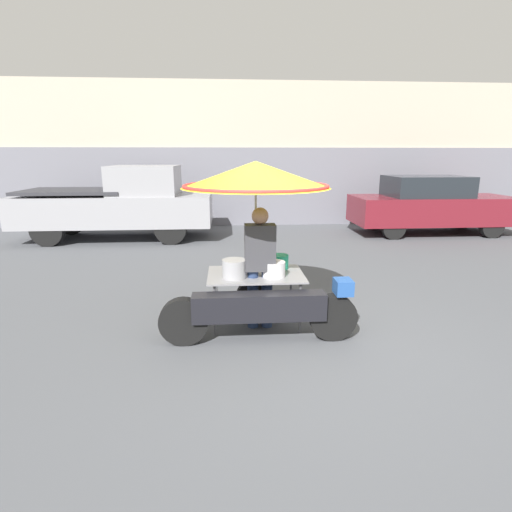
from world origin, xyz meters
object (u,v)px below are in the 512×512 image
(vendor_person, at_px, (260,262))
(pickup_truck, at_px, (121,204))
(parked_car, at_px, (430,205))
(vendor_motorcycle_cart, at_px, (257,202))

(vendor_person, xyz_separation_m, pickup_truck, (-3.17, 5.89, 0.07))
(pickup_truck, bearing_deg, parked_car, 0.84)
(vendor_motorcycle_cart, relative_size, vendor_person, 1.51)
(vendor_person, bearing_deg, vendor_motorcycle_cart, 122.65)
(vendor_person, bearing_deg, parked_car, 48.66)
(parked_car, relative_size, pickup_truck, 0.89)
(vendor_motorcycle_cart, relative_size, parked_car, 0.53)
(vendor_motorcycle_cart, xyz_separation_m, parked_car, (5.33, 5.96, -0.79))
(vendor_motorcycle_cart, height_order, parked_car, vendor_motorcycle_cart)
(vendor_motorcycle_cart, height_order, vendor_person, vendor_motorcycle_cart)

